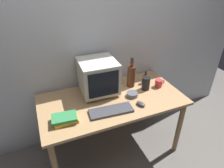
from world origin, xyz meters
TOP-DOWN VIEW (x-y plane):
  - ground_plane at (0.00, 0.00)m, footprint 6.00×6.00m
  - back_wall at (0.00, 0.44)m, footprint 4.00×0.08m
  - desk at (0.00, 0.00)m, footprint 1.50×0.77m
  - crt_monitor at (-0.08, 0.18)m, footprint 0.39×0.40m
  - keyboard at (-0.09, -0.20)m, footprint 0.43×0.18m
  - computer_mouse at (0.22, -0.22)m, footprint 0.09×0.12m
  - bottle_tall at (0.30, 0.16)m, footprint 0.09×0.09m
  - bottle_short at (0.49, 0.15)m, footprint 0.06×0.06m
  - book_stack at (-0.52, -0.17)m, footprint 0.23×0.16m
  - mug at (0.59, 0.01)m, footprint 0.12×0.08m
  - cd_spindle at (0.22, -0.04)m, footprint 0.12×0.12m
  - metal_canister at (0.42, 0.03)m, footprint 0.09×0.09m

SIDE VIEW (x-z plane):
  - ground_plane at x=0.00m, z-range 0.00..0.00m
  - desk at x=0.00m, z-range 0.28..1.02m
  - keyboard at x=-0.09m, z-range 0.74..0.77m
  - computer_mouse at x=0.22m, z-range 0.74..0.78m
  - cd_spindle at x=0.22m, z-range 0.74..0.79m
  - book_stack at x=-0.52m, z-range 0.74..0.81m
  - mug at x=0.59m, z-range 0.74..0.83m
  - bottle_short at x=0.49m, z-range 0.72..0.88m
  - metal_canister at x=0.42m, z-range 0.74..0.89m
  - bottle_tall at x=0.30m, z-range 0.70..1.06m
  - crt_monitor at x=-0.08m, z-range 0.75..1.12m
  - back_wall at x=0.00m, z-range 0.00..2.50m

